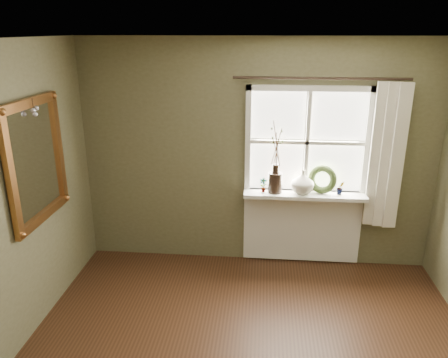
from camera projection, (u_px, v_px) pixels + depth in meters
name	position (u px, v px, depth m)	size (l,w,h in m)	color
ceiling	(253.00, 42.00, 2.40)	(4.50, 4.50, 0.00)	silver
wall_back	(257.00, 155.00, 4.99)	(4.00, 0.10, 2.60)	brown
window_frame	(307.00, 142.00, 4.81)	(1.36, 0.06, 1.24)	white
window_sill	(304.00, 195.00, 4.90)	(1.36, 0.26, 0.04)	white
window_apron	(301.00, 226.00, 5.15)	(1.36, 0.04, 0.88)	white
dark_jug	(275.00, 183.00, 4.88)	(0.16, 0.16, 0.23)	black
cream_vase	(303.00, 182.00, 4.85)	(0.25, 0.25, 0.27)	beige
wreath	(322.00, 182.00, 4.87)	(0.32, 0.32, 0.08)	#384A21
potted_plant_left	(263.00, 185.00, 4.91)	(0.09, 0.06, 0.16)	#384A21
potted_plant_right	(340.00, 188.00, 4.83)	(0.09, 0.07, 0.16)	#384A21
curtain	(386.00, 157.00, 4.68)	(0.36, 0.12, 1.59)	beige
curtain_rod	(321.00, 78.00, 4.52)	(0.03, 0.03, 1.84)	black
gilt_mirror	(36.00, 161.00, 3.93)	(0.10, 0.95, 1.13)	white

